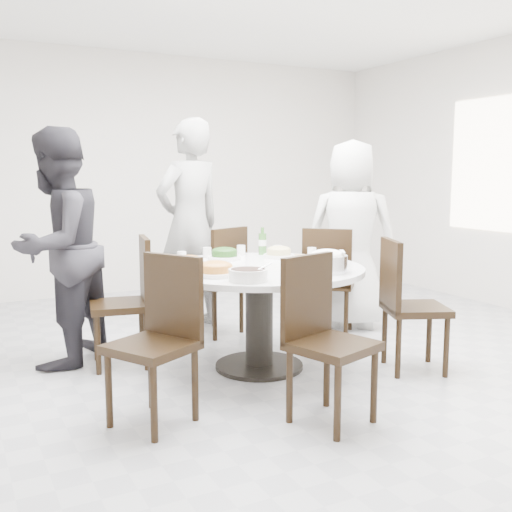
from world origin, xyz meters
name	(u,v)px	position (x,y,z in m)	size (l,w,h in m)	color
floor	(270,354)	(0.00, 0.00, 0.00)	(6.00, 6.00, 0.01)	#A7A7AC
wall_back	(149,174)	(0.00, 3.00, 1.40)	(6.00, 0.01, 2.80)	silver
dining_table	(259,318)	(-0.22, -0.24, 0.38)	(1.50, 1.50, 0.75)	white
chair_ne	(329,281)	(0.77, 0.31, 0.47)	(0.42, 0.42, 0.95)	black
chair_n	(214,280)	(-0.13, 0.79, 0.47)	(0.42, 0.42, 0.95)	black
chair_nw	(120,302)	(-1.10, 0.28, 0.47)	(0.42, 0.42, 0.95)	black
chair_sw	(151,343)	(-1.22, -0.83, 0.47)	(0.42, 0.42, 0.95)	black
chair_s	(333,342)	(-0.30, -1.29, 0.47)	(0.42, 0.42, 0.95)	black
chair_se	(416,305)	(0.75, -0.80, 0.47)	(0.42, 0.42, 0.95)	black
diner_right	(351,235)	(1.08, 0.42, 0.85)	(0.83, 0.54, 1.71)	silver
diner_middle	(190,224)	(-0.22, 1.13, 0.95)	(0.69, 0.45, 1.90)	black
diner_left	(57,248)	(-1.48, 0.52, 0.87)	(0.85, 0.66, 1.74)	black
dish_greens	(224,255)	(-0.29, 0.20, 0.78)	(0.26, 0.26, 0.07)	white
dish_pale	(279,253)	(0.13, 0.09, 0.78)	(0.24, 0.24, 0.07)	white
dish_orange	(188,264)	(-0.70, -0.09, 0.78)	(0.25, 0.25, 0.07)	white
dish_redbrown	(329,261)	(0.25, -0.43, 0.78)	(0.26, 0.26, 0.07)	white
dish_tofu	(215,270)	(-0.65, -0.45, 0.79)	(0.29, 0.29, 0.08)	white
rice_bowl	(327,264)	(0.07, -0.67, 0.81)	(0.27, 0.27, 0.12)	silver
soup_bowl	(248,275)	(-0.55, -0.72, 0.79)	(0.24, 0.24, 0.08)	white
beverage_bottle	(262,241)	(0.10, 0.30, 0.86)	(0.06, 0.06, 0.22)	#346A2A
tea_cups	(223,251)	(-0.22, 0.39, 0.79)	(0.07, 0.07, 0.08)	white
chopsticks	(226,255)	(-0.19, 0.39, 0.76)	(0.24, 0.04, 0.01)	tan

